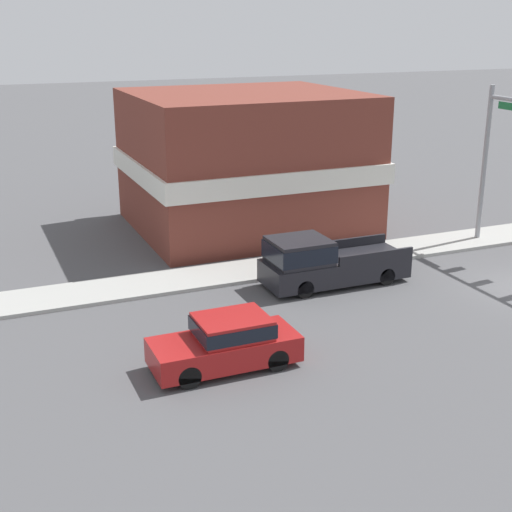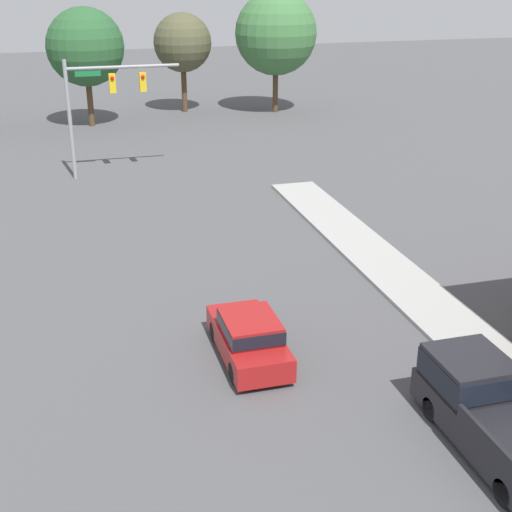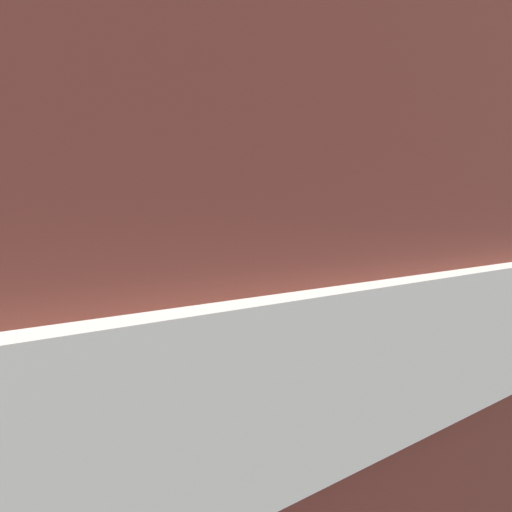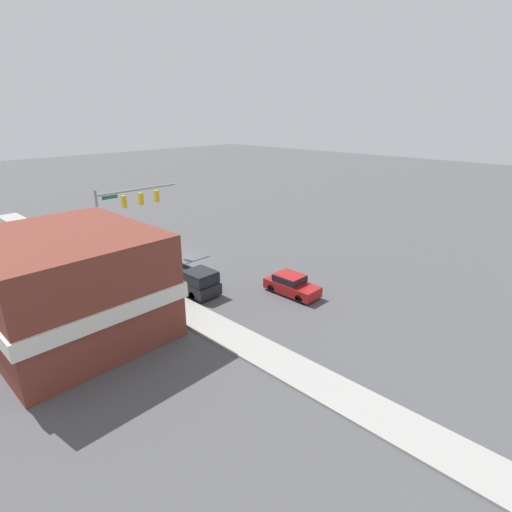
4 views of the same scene
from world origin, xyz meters
The scene contains 7 objects.
ground_plane centered at (0.00, 0.00, 0.00)m, with size 200.00×200.00×0.00m, color #4C4C4F.
sidewalk_curb centered at (5.70, 0.00, 0.07)m, with size 2.40×60.00×0.14m.
near_signal_assembly centered at (3.01, -2.39, 5.11)m, with size 7.86×0.49×6.92m.
car_lead centered at (-1.55, 12.50, 0.79)m, with size 1.78×4.24×1.52m.
pickup_truck_parked centered at (3.29, 6.88, 0.95)m, with size 2.01×5.55×1.93m.
construction_barrel centered at (3.90, -4.94, 0.56)m, with size 0.62×0.62×1.11m.
corner_brick_building centered at (11.97, 6.47, 3.18)m, with size 9.44×10.53×6.39m.
Camera 4 is at (19.90, 29.46, 12.89)m, focal length 28.00 mm.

